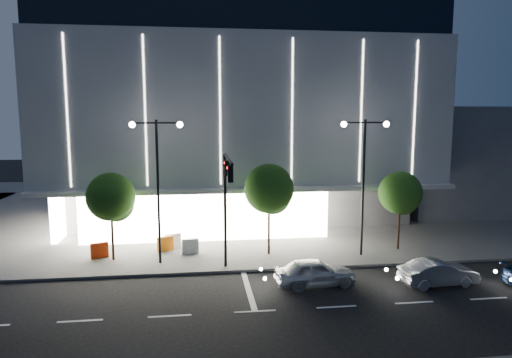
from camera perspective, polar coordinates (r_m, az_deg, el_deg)
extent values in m
plane|color=black|center=(23.80, -5.55, -14.93)|extent=(160.00, 160.00, 0.00)
cube|color=#474747|center=(47.16, -0.41, -3.28)|extent=(70.00, 40.00, 0.15)
cube|color=#4C4C51|center=(46.63, -2.85, -1.01)|extent=(28.00, 21.00, 4.00)
cube|color=#949399|center=(44.08, -2.71, 8.26)|extent=(30.00, 25.00, 11.00)
cube|color=black|center=(44.67, -2.77, 17.27)|extent=(29.40, 24.50, 3.00)
cube|color=white|center=(33.43, -6.19, -4.62)|extent=(18.00, 0.40, 3.60)
cube|color=white|center=(39.94, -22.07, -3.10)|extent=(0.40, 10.00, 3.60)
cube|color=#949399|center=(32.24, -0.87, -1.24)|extent=(30.00, 2.00, 0.30)
cube|color=white|center=(31.62, -0.85, 8.41)|extent=(24.00, 0.06, 10.00)
cube|color=#4C4C51|center=(53.24, 22.66, 2.75)|extent=(16.00, 20.00, 10.00)
cylinder|color=black|center=(27.38, -3.88, -4.17)|extent=(0.18, 0.18, 7.00)
cylinder|color=black|center=(23.99, -3.53, 2.58)|extent=(0.14, 5.80, 0.14)
cube|color=black|center=(24.74, -3.63, 1.34)|extent=(0.28, 0.18, 0.85)
cube|color=black|center=(22.37, -3.22, 0.65)|extent=(0.28, 0.18, 0.85)
sphere|color=#FF0C0C|center=(24.70, -3.91, 2.03)|extent=(0.14, 0.14, 0.14)
cylinder|color=black|center=(28.43, -12.12, -1.83)|extent=(0.16, 0.16, 9.00)
cylinder|color=black|center=(28.11, -13.81, 6.82)|extent=(1.40, 0.10, 0.10)
cylinder|color=black|center=(27.99, -10.94, 6.90)|extent=(1.40, 0.10, 0.10)
sphere|color=white|center=(28.19, -15.22, 6.57)|extent=(0.36, 0.36, 0.36)
sphere|color=white|center=(27.95, -9.49, 6.73)|extent=(0.36, 0.36, 0.36)
cylinder|color=black|center=(30.24, 13.24, -1.29)|extent=(0.16, 0.16, 9.00)
cylinder|color=black|center=(29.63, 12.23, 6.91)|extent=(1.40, 0.10, 0.10)
cylinder|color=black|center=(30.13, 14.76, 6.85)|extent=(1.40, 0.10, 0.10)
sphere|color=white|center=(29.41, 10.93, 6.75)|extent=(0.36, 0.36, 0.36)
sphere|color=white|center=(30.40, 15.98, 6.62)|extent=(0.36, 0.36, 0.36)
cylinder|color=black|center=(30.33, -17.51, -6.46)|extent=(0.16, 0.16, 3.78)
sphere|color=#163D10|center=(29.86, -17.70, -2.13)|extent=(3.02, 3.02, 3.02)
sphere|color=#163D10|center=(30.09, -17.03, -3.07)|extent=(2.16, 2.16, 2.16)
sphere|color=#163D10|center=(29.81, -18.20, -2.80)|extent=(1.94, 1.94, 1.94)
cylinder|color=black|center=(30.16, 1.62, -5.89)|extent=(0.16, 0.16, 4.06)
sphere|color=#163D10|center=(29.67, 1.64, -1.21)|extent=(3.25, 3.25, 3.25)
sphere|color=#163D10|center=(30.01, 2.14, -2.23)|extent=(2.32, 2.32, 2.32)
sphere|color=#163D10|center=(29.54, 1.20, -1.93)|extent=(2.09, 2.09, 2.09)
cylinder|color=black|center=(32.81, 17.41, -5.50)|extent=(0.16, 0.16, 3.64)
sphere|color=#163D10|center=(32.38, 17.58, -1.65)|extent=(2.91, 2.91, 2.91)
sphere|color=#163D10|center=(32.77, 17.87, -2.47)|extent=(2.08, 2.08, 2.08)
sphere|color=#163D10|center=(32.19, 17.26, -2.25)|extent=(1.87, 1.87, 1.87)
imported|color=#B8B9C0|center=(25.57, 7.38, -11.51)|extent=(4.53, 2.11, 1.50)
imported|color=#AFB1B7|center=(27.36, 21.83, -10.82)|extent=(4.37, 1.84, 1.40)
cube|color=#EF370D|center=(31.28, -18.97, -8.44)|extent=(1.11, 0.64, 1.00)
cube|color=silver|center=(32.24, -10.32, -7.64)|extent=(1.11, 0.66, 1.00)
cube|color=#D1610B|center=(31.67, -11.27, -7.96)|extent=(1.10, 0.69, 1.00)
cube|color=silver|center=(30.82, -8.21, -8.33)|extent=(1.13, 0.44, 1.00)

